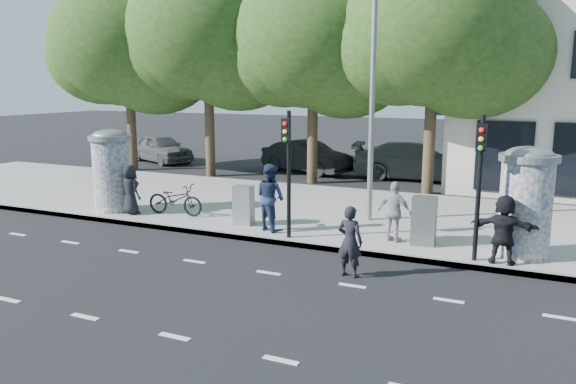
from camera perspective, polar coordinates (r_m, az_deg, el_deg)
The scene contains 25 objects.
ground at distance 11.75m, azimuth -5.07°, elevation -10.24°, with size 120.00×120.00×0.00m, color black.
sidewalk at distance 18.34m, azimuth 6.51°, elevation -2.23°, with size 40.00×8.00×0.15m, color gray.
curb at distance 14.75m, azimuth 1.74°, elevation -5.45°, with size 40.00×0.10×0.16m, color slate.
lane_dash_near at distance 10.05m, azimuth -11.44°, elevation -14.22°, with size 32.00×0.12×0.01m, color silver.
lane_dash_far at distance 12.91m, azimuth -1.99°, elevation -8.21°, with size 32.00×0.12×0.01m, color silver.
ad_column_left at distance 19.06m, azimuth -17.47°, elevation 2.31°, with size 1.36×1.36×2.65m.
ad_column_right at distance 14.46m, azimuth 23.02°, elevation -0.69°, with size 1.36×1.36×2.65m.
traffic_pole_near at distance 14.75m, azimuth -0.00°, elevation 3.13°, with size 0.22×0.31×3.40m.
traffic_pole_far at distance 13.51m, azimuth 18.88°, elevation 1.81°, with size 0.22×0.31×3.40m.
street_lamp at distance 16.80m, azimuth 8.59°, elevation 12.74°, with size 0.25×0.93×8.00m.
tree_far_left at distance 28.78m, azimuth -16.02°, elevation 14.45°, with size 7.20×7.20×9.26m.
tree_mid_left at distance 26.15m, azimuth -8.21°, elevation 15.82°, with size 7.20×7.20×9.57m.
tree_near_left at distance 24.01m, azimuth 2.58°, elevation 15.32°, with size 6.80×6.80×8.97m.
tree_center at distance 22.26m, azimuth 14.70°, elevation 15.97°, with size 7.00×7.00×9.30m.
ped_a at distance 18.44m, azimuth -15.72°, elevation 0.24°, with size 0.77×0.50×1.58m, color black.
ped_c at distance 15.77m, azimuth -1.82°, elevation -0.52°, with size 0.92×0.72×1.90m, color #1E2D4B.
ped_e at distance 14.89m, azimuth 10.77°, elevation -2.00°, with size 0.94×0.53×1.60m, color #9C9B9E.
ped_f at distance 13.77m, azimuth 21.07°, elevation -3.55°, with size 1.51×0.54×1.63m, color black.
man_road at distance 12.53m, azimuth 6.31°, elevation -5.01°, with size 0.59×0.39×1.62m, color black.
bicycle at distance 18.03m, azimuth -11.38°, elevation -0.73°, with size 1.90×0.66×1.00m, color black.
cabinet_left at distance 16.52m, azimuth -4.54°, elevation -1.34°, with size 0.55×0.40×1.16m, color gray.
cabinet_right at distance 14.82m, azimuth 13.64°, elevation -2.85°, with size 0.60×0.44×1.26m, color #5C5E60.
car_left at distance 31.46m, azimuth -12.77°, elevation 4.37°, with size 4.49×1.81×1.53m, color #4A4C51.
car_mid at distance 27.09m, azimuth 1.93°, elevation 3.60°, with size 4.65×1.62×1.53m, color black.
car_right at distance 25.82m, azimuth 12.87°, elevation 3.08°, with size 5.62×2.28×1.63m, color #5B6063.
Camera 1 is at (5.44, -9.51, 4.25)m, focal length 35.00 mm.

